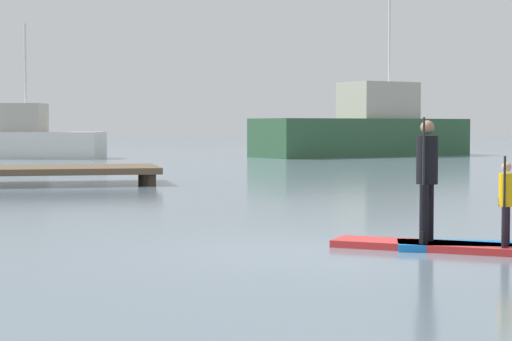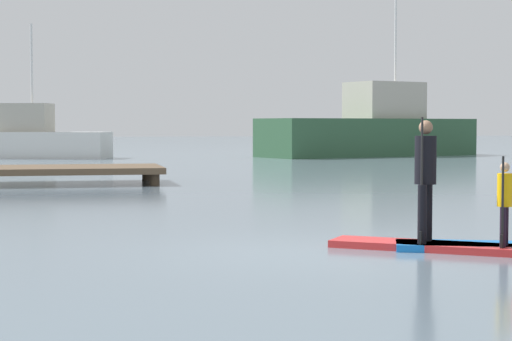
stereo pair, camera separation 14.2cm
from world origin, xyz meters
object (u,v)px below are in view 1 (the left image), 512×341
(paddler_child_front, at_px, (506,199))
(motor_boat_small_navy, at_px, (17,139))
(paddleboard_far, at_px, (448,247))
(paddler_adult, at_px, (427,172))
(fishing_boat_white_large, at_px, (365,131))

(paddler_child_front, height_order, motor_boat_small_navy, motor_boat_small_navy)
(paddleboard_far, relative_size, paddler_adult, 1.72)
(paddler_adult, height_order, fishing_boat_white_large, fishing_boat_white_large)
(paddler_adult, relative_size, paddler_child_front, 1.42)
(paddleboard_far, relative_size, motor_boat_small_navy, 0.33)
(paddler_adult, bearing_deg, paddler_child_front, -35.43)
(paddler_adult, relative_size, motor_boat_small_navy, 0.19)
(motor_boat_small_navy, bearing_deg, paddler_adult, -79.35)
(paddler_child_front, xyz_separation_m, motor_boat_small_navy, (-7.74, 37.18, 0.24))
(paddleboard_far, distance_m, fishing_boat_white_large, 38.01)
(fishing_boat_white_large, bearing_deg, paddleboard_far, -107.43)
(motor_boat_small_navy, bearing_deg, paddler_child_front, -78.23)
(motor_boat_small_navy, bearing_deg, fishing_boat_white_large, -1.51)
(paddler_child_front, bearing_deg, paddleboard_far, 144.00)
(motor_boat_small_navy, bearing_deg, paddleboard_far, -79.02)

